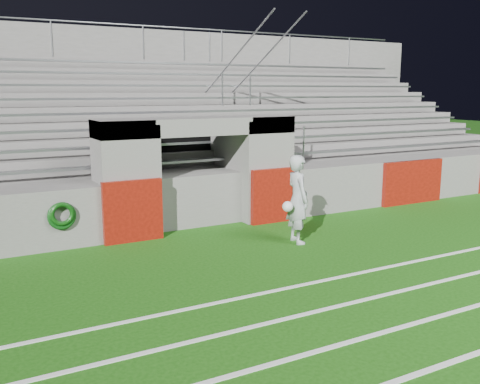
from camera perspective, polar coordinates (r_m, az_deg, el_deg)
ground at (r=10.03m, az=3.97°, el=-7.99°), size 90.00×90.00×0.00m
stadium_structure at (r=16.85m, az=-10.77°, el=4.70°), size 26.00×8.48×5.42m
goalkeeper_with_ball at (r=11.42m, az=6.16°, el=-0.78°), size 0.75×0.75×1.90m
hose_coil at (r=11.35m, az=-18.46°, el=-2.37°), size 0.57×0.15×0.58m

